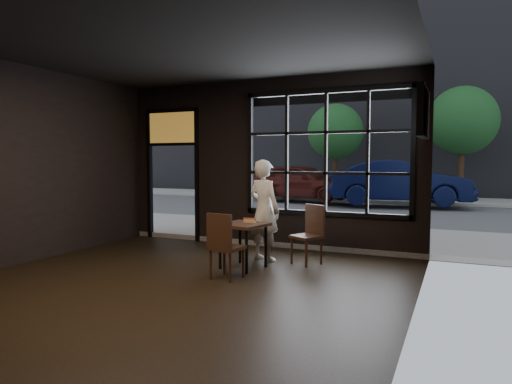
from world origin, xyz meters
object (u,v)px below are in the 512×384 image
at_px(cafe_table, 243,246).
at_px(man, 264,210).
at_px(navy_car, 399,182).
at_px(chair_near, 227,246).

bearing_deg(cafe_table, man, 94.70).
height_order(man, navy_car, navy_car).
relative_size(chair_near, navy_car, 0.20).
bearing_deg(man, chair_near, 109.46).
bearing_deg(chair_near, man, -83.34).
height_order(cafe_table, navy_car, navy_car).
bearing_deg(cafe_table, chair_near, -73.50).
relative_size(cafe_table, chair_near, 0.75).
distance_m(cafe_table, man, 0.82).
distance_m(cafe_table, navy_car, 10.47).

